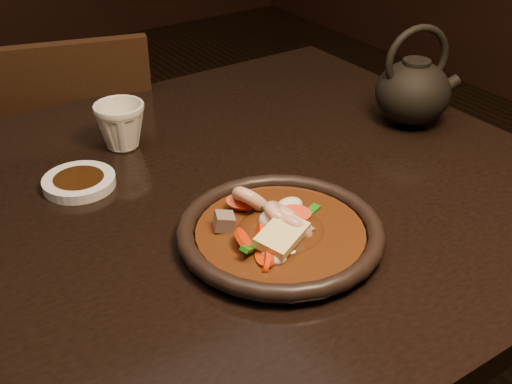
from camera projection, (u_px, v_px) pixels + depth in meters
table at (55, 297)px, 0.88m from camera, size 1.60×0.90×0.75m
chair at (71, 191)px, 1.51m from camera, size 0.51×0.51×0.86m
plate at (280, 233)px, 0.85m from camera, size 0.28×0.28×0.03m
stirfry at (278, 229)px, 0.85m from camera, size 0.16×0.17×0.07m
soy_dish at (79, 182)px, 0.98m from camera, size 0.11×0.11×0.02m
tea_cup at (121, 124)px, 1.07m from camera, size 0.11×0.10×0.09m
teapot at (414, 89)px, 1.14m from camera, size 0.16×0.13×0.18m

